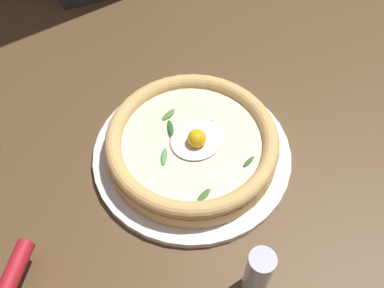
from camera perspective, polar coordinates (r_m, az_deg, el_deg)
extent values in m
cube|color=brown|center=(0.68, 2.13, -3.62)|extent=(2.40, 2.40, 0.03)
cylinder|color=white|center=(0.67, 0.00, -1.30)|extent=(0.30, 0.30, 0.01)
cylinder|color=tan|center=(0.65, 0.00, -0.37)|extent=(0.25, 0.25, 0.03)
torus|color=#E0B366|center=(0.64, 0.00, 0.60)|extent=(0.25, 0.25, 0.02)
cylinder|color=#F3E6C1|center=(0.64, 0.00, 0.39)|extent=(0.21, 0.21, 0.00)
ellipsoid|color=white|center=(0.63, 0.34, 0.47)|extent=(0.08, 0.07, 0.01)
sphere|color=yellow|center=(0.62, 0.63, 0.72)|extent=(0.03, 0.03, 0.03)
ellipsoid|color=#3E8132|center=(0.59, 1.54, -6.64)|extent=(0.02, 0.01, 0.01)
ellipsoid|color=#4F9A4A|center=(0.62, -3.61, -1.62)|extent=(0.03, 0.02, 0.01)
ellipsoid|color=#3B7E3E|center=(0.65, 1.86, 2.72)|extent=(0.03, 0.01, 0.01)
ellipsoid|color=#519136|center=(0.66, -3.19, 3.74)|extent=(0.03, 0.01, 0.01)
ellipsoid|color=#225D25|center=(0.65, -2.82, 2.17)|extent=(0.03, 0.03, 0.01)
ellipsoid|color=#316931|center=(0.62, 7.35, -2.26)|extent=(0.02, 0.01, 0.01)
cylinder|color=#B21A24|center=(0.59, -22.53, -16.07)|extent=(0.09, 0.08, 0.02)
cylinder|color=silver|center=(0.55, 8.53, -16.25)|extent=(0.03, 0.03, 0.09)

